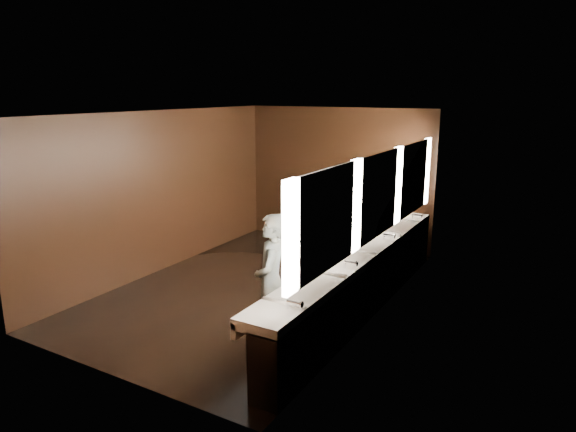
{
  "coord_description": "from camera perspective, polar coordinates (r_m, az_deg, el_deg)",
  "views": [
    {
      "loc": [
        4.31,
        -6.51,
        3.13
      ],
      "look_at": [
        0.56,
        0.0,
        1.28
      ],
      "focal_mm": 32.0,
      "sensor_mm": 36.0,
      "label": 1
    }
  ],
  "objects": [
    {
      "name": "person",
      "position": [
        6.31,
        -1.86,
        -7.32
      ],
      "size": [
        0.62,
        0.73,
        1.71
      ],
      "primitive_type": "imported",
      "rotation": [
        0.0,
        0.0,
        -1.18
      ],
      "color": "#91C0D8",
      "rests_on": "floor"
    },
    {
      "name": "trash_bin",
      "position": [
        6.26,
        0.55,
        -13.12
      ],
      "size": [
        0.43,
        0.43,
        0.58
      ],
      "primitive_type": "cylinder",
      "rotation": [
        0.0,
        0.0,
        -0.15
      ],
      "color": "black",
      "rests_on": "floor"
    },
    {
      "name": "wall_back",
      "position": [
        10.58,
        5.49,
        4.35
      ],
      "size": [
        4.0,
        0.02,
        2.8
      ],
      "primitive_type": "cube",
      "color": "black",
      "rests_on": "floor"
    },
    {
      "name": "wall_left",
      "position": [
        9.23,
        -13.94,
        2.61
      ],
      "size": [
        0.02,
        6.0,
        2.8
      ],
      "primitive_type": "cube",
      "color": "black",
      "rests_on": "floor"
    },
    {
      "name": "floor",
      "position": [
        8.41,
        -3.36,
        -8.05
      ],
      "size": [
        6.0,
        6.0,
        0.0
      ],
      "primitive_type": "plane",
      "color": "black",
      "rests_on": "ground"
    },
    {
      "name": "ceiling",
      "position": [
        7.81,
        -3.65,
        11.38
      ],
      "size": [
        4.0,
        6.0,
        0.02
      ],
      "primitive_type": "cube",
      "color": "#2D2D2B",
      "rests_on": "wall_back"
    },
    {
      "name": "wall_front",
      "position": [
        5.82,
        -20.01,
        -4.33
      ],
      "size": [
        4.0,
        0.02,
        2.8
      ],
      "primitive_type": "cube",
      "color": "black",
      "rests_on": "floor"
    },
    {
      "name": "sink_counter",
      "position": [
        7.46,
        8.28,
        -7.01
      ],
      "size": [
        0.55,
        5.4,
        1.01
      ],
      "color": "black",
      "rests_on": "floor"
    },
    {
      "name": "wall_right",
      "position": [
        7.12,
        10.07,
        -0.46
      ],
      "size": [
        0.02,
        6.0,
        2.8
      ],
      "primitive_type": "cube",
      "color": "black",
      "rests_on": "floor"
    },
    {
      "name": "mirror_band",
      "position": [
        7.05,
        10.04,
        2.32
      ],
      "size": [
        0.06,
        5.03,
        1.15
      ],
      "color": "white",
      "rests_on": "wall_right"
    }
  ]
}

